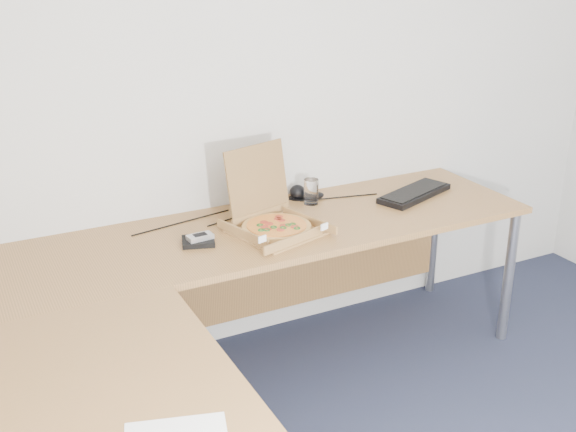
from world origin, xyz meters
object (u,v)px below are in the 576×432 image
desk (237,288)px  drinking_glass (311,192)px  keyboard (414,194)px  wallet (198,241)px  pizza_box (274,222)px

desk → drinking_glass: (0.65, 0.60, 0.09)m
keyboard → wallet: keyboard is taller
pizza_box → wallet: (-0.35, 0.02, -0.03)m
pizza_box → wallet: size_ratio=2.90×
desk → wallet: bearing=90.7°
desk → wallet: 0.40m
keyboard → wallet: bearing=162.9°
keyboard → wallet: size_ratio=3.21×
pizza_box → keyboard: 0.83m
desk → wallet: size_ratio=18.53×
desk → wallet: wallet is taller
pizza_box → wallet: pizza_box is taller
drinking_glass → wallet: 0.69m
pizza_box → drinking_glass: size_ratio=3.18×
desk → pizza_box: bearing=47.6°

